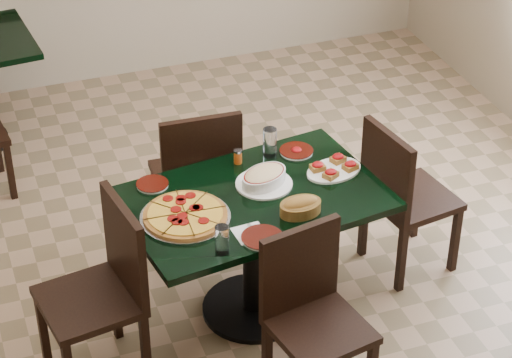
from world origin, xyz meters
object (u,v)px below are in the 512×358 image
object	(u,v)px
bruschetta_platter	(334,168)
chair_left	(105,283)
chair_near	(311,308)
chair_right	(401,192)
bread_basket	(300,206)
pepperoni_pizza	(185,215)
lasagna_casserole	(264,177)
chair_far	(198,174)
main_table	(253,225)

from	to	relation	value
bruschetta_platter	chair_left	bearing A→B (deg)	176.63
chair_near	chair_right	bearing A→B (deg)	29.79
bread_basket	bruschetta_platter	size ratio (longest dim) A/B	0.64
chair_left	chair_near	bearing A→B (deg)	53.25
chair_right	chair_left	size ratio (longest dim) A/B	0.96
pepperoni_pizza	lasagna_casserole	size ratio (longest dim) A/B	1.43
chair_far	bread_basket	xyz separation A→B (m)	(0.28, -0.82, 0.25)
main_table	pepperoni_pizza	distance (m)	0.43
chair_near	chair_far	bearing A→B (deg)	87.26
main_table	bruschetta_platter	distance (m)	0.52
chair_far	pepperoni_pizza	world-z (taller)	chair_far
chair_far	bread_basket	bearing A→B (deg)	111.89
bread_basket	chair_far	bearing A→B (deg)	104.55
chair_near	chair_left	distance (m)	0.99
chair_right	pepperoni_pizza	size ratio (longest dim) A/B	2.07
chair_near	lasagna_casserole	world-z (taller)	chair_near
lasagna_casserole	chair_far	bearing A→B (deg)	86.18
pepperoni_pizza	bread_basket	bearing A→B (deg)	-15.09
chair_left	bruschetta_platter	world-z (taller)	chair_left
chair_left	pepperoni_pizza	distance (m)	0.50
bread_basket	bruschetta_platter	bearing A→B (deg)	38.71
main_table	bread_basket	bearing A→B (deg)	-59.65
chair_left	lasagna_casserole	xyz separation A→B (m)	(0.90, 0.24, 0.26)
main_table	chair_far	bearing A→B (deg)	92.72
chair_far	lasagna_casserole	world-z (taller)	chair_far
chair_far	chair_near	xyz separation A→B (m)	(0.18, -1.23, -0.04)
lasagna_casserole	chair_right	bearing A→B (deg)	-23.99
chair_near	lasagna_casserole	distance (m)	0.76
chair_far	chair_near	distance (m)	1.24
chair_left	bruschetta_platter	xyz separation A→B (m)	(1.28, 0.24, 0.23)
main_table	chair_left	distance (m)	0.83
main_table	chair_left	xyz separation A→B (m)	(-0.81, -0.16, -0.03)
chair_right	chair_left	distance (m)	1.72
chair_far	chair_right	xyz separation A→B (m)	(1.00, -0.51, -0.02)
main_table	chair_far	world-z (taller)	chair_far
main_table	bruschetta_platter	xyz separation A→B (m)	(0.47, 0.07, 0.21)
chair_left	bread_basket	xyz separation A→B (m)	(0.98, -0.05, 0.25)
chair_near	chair_right	world-z (taller)	chair_right
bruschetta_platter	main_table	bearing A→B (deg)	174.90
pepperoni_pizza	chair_left	bearing A→B (deg)	-167.40
lasagna_casserole	bread_basket	size ratio (longest dim) A/B	1.38
chair_far	lasagna_casserole	size ratio (longest dim) A/B	3.08
chair_far	pepperoni_pizza	size ratio (longest dim) A/B	2.16
bread_basket	main_table	bearing A→B (deg)	123.78
chair_near	lasagna_casserole	size ratio (longest dim) A/B	2.89
chair_right	pepperoni_pizza	bearing A→B (deg)	87.93
lasagna_casserole	bread_basket	xyz separation A→B (m)	(0.08, -0.29, -0.01)
lasagna_casserole	pepperoni_pizza	bearing A→B (deg)	172.75
chair_left	bruschetta_platter	size ratio (longest dim) A/B	2.71
chair_far	bread_basket	distance (m)	0.90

